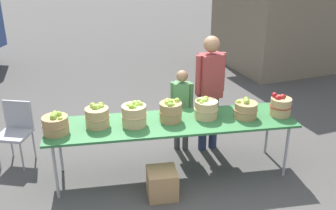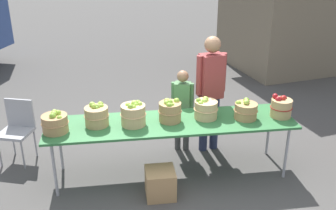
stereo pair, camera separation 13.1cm
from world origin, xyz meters
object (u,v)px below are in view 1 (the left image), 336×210
apple_basket_green_1 (97,116)px  apple_basket_green_5 (246,109)px  apple_basket_red_0 (280,106)px  apple_basket_green_2 (134,114)px  vendor_adult (210,85)px  folding_chair (16,128)px  market_table (172,124)px  produce_crate (162,183)px  apple_basket_green_0 (56,124)px  apple_basket_green_4 (206,109)px  child_customer (182,104)px  apple_basket_green_3 (171,111)px

apple_basket_green_1 → apple_basket_green_5: (1.86, -0.06, -0.02)m
apple_basket_green_5 → apple_basket_red_0: size_ratio=1.04×
apple_basket_green_2 → apple_basket_green_5: size_ratio=1.05×
apple_basket_green_1 → vendor_adult: (1.55, 0.54, 0.11)m
apple_basket_red_0 → folding_chair: 3.52m
vendor_adult → folding_chair: size_ratio=1.95×
apple_basket_red_0 → vendor_adult: size_ratio=0.17×
market_table → vendor_adult: 0.90m
market_table → produce_crate: (-0.20, -0.47, -0.54)m
apple_basket_green_2 → apple_basket_red_0: size_ratio=1.09×
vendor_adult → produce_crate: size_ratio=4.84×
apple_basket_green_0 → folding_chair: 1.03m
apple_basket_green_1 → vendor_adult: 1.64m
apple_basket_green_5 → produce_crate: apple_basket_green_5 is taller
apple_basket_green_2 → apple_basket_green_4: size_ratio=1.03×
vendor_adult → apple_basket_green_1: bearing=6.8°
apple_basket_green_4 → child_customer: bearing=109.7°
apple_basket_green_1 → apple_basket_green_5: size_ratio=1.00×
apple_basket_green_5 → apple_basket_green_3: bearing=176.5°
market_table → apple_basket_green_1: (-0.91, 0.03, 0.16)m
apple_basket_green_1 → apple_basket_green_3: 0.90m
apple_basket_green_1 → apple_basket_green_3: size_ratio=1.02×
apple_basket_green_2 → child_customer: 0.97m
market_table → apple_basket_green_3: size_ratio=10.34×
vendor_adult → apple_basket_green_4: bearing=57.7°
apple_basket_green_0 → vendor_adult: bearing=17.7°
produce_crate → apple_basket_green_3: bearing=69.1°
apple_basket_green_0 → folding_chair: apple_basket_green_0 is taller
vendor_adult → folding_chair: vendor_adult is taller
apple_basket_green_4 → child_customer: (-0.20, 0.56, -0.16)m
apple_basket_green_5 → child_customer: 0.96m
apple_basket_red_0 → folding_chair: apple_basket_red_0 is taller
apple_basket_green_0 → produce_crate: 1.43m
child_customer → market_table: bearing=86.8°
apple_basket_red_0 → vendor_adult: vendor_adult is taller
market_table → folding_chair: bearing=162.0°
apple_basket_green_0 → apple_basket_green_4: size_ratio=1.04×
apple_basket_green_1 → apple_basket_green_4: apple_basket_green_1 is taller
apple_basket_green_1 → child_customer: (1.16, 0.57, -0.17)m
child_customer → folding_chair: size_ratio=1.41×
market_table → apple_basket_red_0: apple_basket_red_0 is taller
produce_crate → child_customer: bearing=67.3°
folding_chair → vendor_adult: bearing=16.4°
apple_basket_green_2 → folding_chair: size_ratio=0.37×
apple_basket_green_0 → child_customer: size_ratio=0.26×
apple_basket_green_3 → vendor_adult: 0.85m
apple_basket_green_0 → apple_basket_red_0: apple_basket_red_0 is taller
child_customer → apple_basket_red_0: bearing=170.0°
apple_basket_green_0 → apple_basket_green_2: 0.93m
apple_basket_green_1 → produce_crate: bearing=-35.1°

